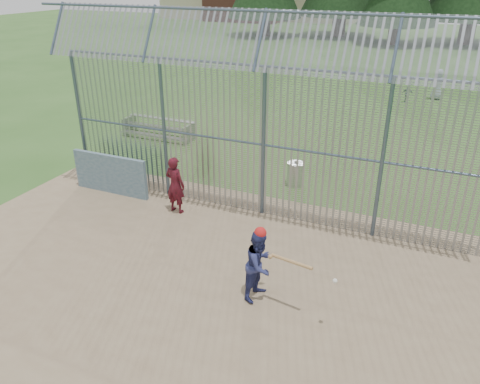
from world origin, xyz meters
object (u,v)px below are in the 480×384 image
at_px(batter, 260,265).
at_px(onlooker, 175,185).
at_px(dugout_wall, 110,174).
at_px(trash_can, 295,174).
at_px(bleacher, 158,128).

relative_size(batter, onlooker, 0.94).
bearing_deg(dugout_wall, trash_can, 29.67).
xyz_separation_m(dugout_wall, trash_can, (4.87, 2.77, -0.24)).
distance_m(dugout_wall, bleacher, 5.21).
xyz_separation_m(onlooker, bleacher, (-3.94, 5.24, -0.41)).
relative_size(trash_can, bleacher, 0.27).
distance_m(batter, onlooker, 4.31).
bearing_deg(trash_can, bleacher, 161.07).
distance_m(trash_can, bleacher, 6.77).
xyz_separation_m(batter, trash_can, (-1.01, 5.60, -0.39)).
bearing_deg(dugout_wall, onlooker, -6.48).
bearing_deg(batter, trash_can, 21.45).
bearing_deg(dugout_wall, batter, -25.69).
relative_size(dugout_wall, onlooker, 1.56).
relative_size(dugout_wall, bleacher, 0.83).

